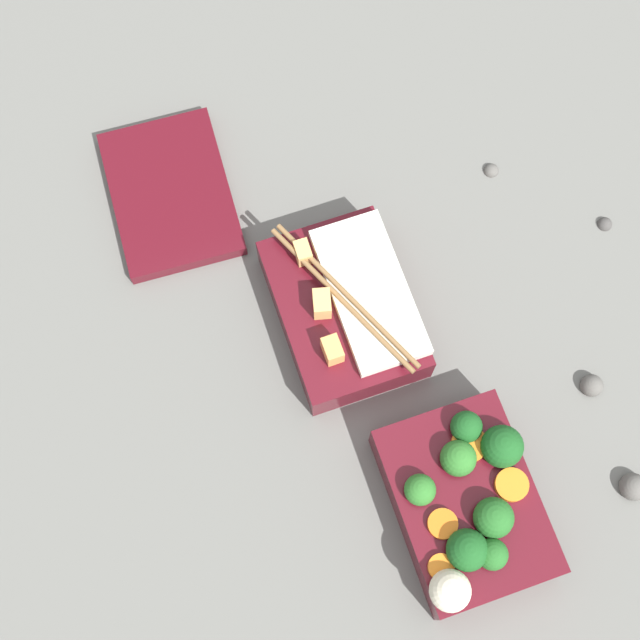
% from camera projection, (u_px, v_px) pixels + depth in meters
% --- Properties ---
extents(ground_plane, '(3.00, 3.00, 0.00)m').
position_uv_depth(ground_plane, '(395.00, 419.00, 0.86)').
color(ground_plane, slate).
extents(bento_tray_vegetable, '(0.17, 0.13, 0.08)m').
position_uv_depth(bento_tray_vegetable, '(467.00, 503.00, 0.80)').
color(bento_tray_vegetable, '#510F19').
rests_on(bento_tray_vegetable, ground_plane).
extents(bento_tray_rice, '(0.18, 0.12, 0.07)m').
position_uv_depth(bento_tray_rice, '(346.00, 307.00, 0.87)').
color(bento_tray_rice, '#510F19').
rests_on(bento_tray_rice, ground_plane).
extents(bento_lid, '(0.18, 0.13, 0.02)m').
position_uv_depth(bento_lid, '(171.00, 194.00, 0.92)').
color(bento_lid, '#510F19').
rests_on(bento_lid, ground_plane).
extents(pebble_0, '(0.02, 0.02, 0.02)m').
position_uv_depth(pebble_0, '(592.00, 386.00, 0.86)').
color(pebble_0, '#595651').
rests_on(pebble_0, ground_plane).
extents(pebble_1, '(0.02, 0.02, 0.02)m').
position_uv_depth(pebble_1, '(605.00, 223.00, 0.92)').
color(pebble_1, '#474442').
rests_on(pebble_1, ground_plane).
extents(pebble_2, '(0.03, 0.03, 0.03)m').
position_uv_depth(pebble_2, '(633.00, 487.00, 0.83)').
color(pebble_2, '#595651').
rests_on(pebble_2, ground_plane).
extents(pebble_3, '(0.02, 0.02, 0.02)m').
position_uv_depth(pebble_3, '(492.00, 169.00, 0.94)').
color(pebble_3, '#595651').
rests_on(pebble_3, ground_plane).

